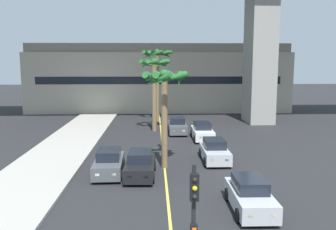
# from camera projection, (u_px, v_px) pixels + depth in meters

# --- Properties ---
(sidewalk_left) EXTENTS (4.80, 80.00, 0.15)m
(sidewalk_left) POSITION_uv_depth(u_px,v_px,m) (21.00, 189.00, 19.85)
(sidewalk_left) COLOR #ADA89E
(sidewalk_left) RESTS_ON ground
(lane_stripe_center) EXTENTS (0.14, 56.00, 0.01)m
(lane_stripe_center) POSITION_uv_depth(u_px,v_px,m) (163.00, 152.00, 28.07)
(lane_stripe_center) COLOR #DBCC4C
(lane_stripe_center) RESTS_ON ground
(pier_building_backdrop) EXTENTS (36.27, 8.04, 9.43)m
(pier_building_backdrop) POSITION_uv_depth(u_px,v_px,m) (159.00, 78.00, 52.07)
(pier_building_backdrop) COLOR #BCB29E
(pier_building_backdrop) RESTS_ON ground
(car_queue_front) EXTENTS (1.84, 4.10, 1.56)m
(car_queue_front) POSITION_uv_depth(u_px,v_px,m) (214.00, 151.00, 25.53)
(car_queue_front) COLOR #B7BABF
(car_queue_front) RESTS_ON ground
(car_queue_second) EXTENTS (1.87, 4.12, 1.56)m
(car_queue_second) POSITION_uv_depth(u_px,v_px,m) (250.00, 196.00, 17.07)
(car_queue_second) COLOR #B7BABF
(car_queue_second) RESTS_ON ground
(car_queue_third) EXTENTS (1.84, 4.10, 1.56)m
(car_queue_third) POSITION_uv_depth(u_px,v_px,m) (177.00, 126.00, 35.58)
(car_queue_third) COLOR #4C5156
(car_queue_third) RESTS_ON ground
(car_queue_fourth) EXTENTS (1.93, 4.15, 1.56)m
(car_queue_fourth) POSITION_uv_depth(u_px,v_px,m) (109.00, 163.00, 22.56)
(car_queue_fourth) COLOR #4C5156
(car_queue_fourth) RESTS_ON ground
(car_queue_fifth) EXTENTS (1.85, 4.11, 1.56)m
(car_queue_fifth) POSITION_uv_depth(u_px,v_px,m) (202.00, 132.00, 32.69)
(car_queue_fifth) COLOR white
(car_queue_fifth) RESTS_ON ground
(car_queue_sixth) EXTENTS (1.93, 4.15, 1.56)m
(car_queue_sixth) POSITION_uv_depth(u_px,v_px,m) (140.00, 165.00, 22.12)
(car_queue_sixth) COLOR black
(car_queue_sixth) RESTS_ON ground
(traffic_light_median_near) EXTENTS (0.24, 0.37, 4.20)m
(traffic_light_median_near) POSITION_uv_depth(u_px,v_px,m) (194.00, 217.00, 10.03)
(traffic_light_median_near) COLOR black
(traffic_light_median_near) RESTS_ON ground
(traffic_light_median_far) EXTENTS (0.24, 0.37, 4.20)m
(traffic_light_median_far) POSITION_uv_depth(u_px,v_px,m) (164.00, 118.00, 27.79)
(traffic_light_median_far) COLOR black
(traffic_light_median_far) RESTS_ON ground
(palm_tree_near_median) EXTENTS (3.13, 3.17, 7.34)m
(palm_tree_near_median) POSITION_uv_depth(u_px,v_px,m) (154.00, 74.00, 35.88)
(palm_tree_near_median) COLOR brown
(palm_tree_near_median) RESTS_ON ground
(palm_tree_mid_median) EXTENTS (3.60, 3.60, 8.40)m
(palm_tree_mid_median) POSITION_uv_depth(u_px,v_px,m) (157.00, 62.00, 41.49)
(palm_tree_mid_median) COLOR brown
(palm_tree_mid_median) RESTS_ON ground
(palm_tree_far_median) EXTENTS (3.02, 3.05, 6.49)m
(palm_tree_far_median) POSITION_uv_depth(u_px,v_px,m) (165.00, 88.00, 23.28)
(palm_tree_far_median) COLOR brown
(palm_tree_far_median) RESTS_ON ground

